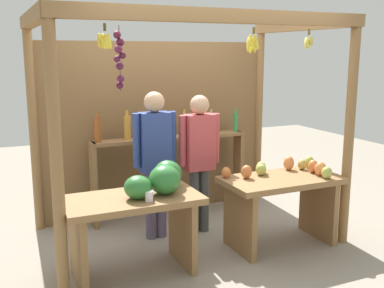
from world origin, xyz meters
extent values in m
plane|color=gray|center=(0.00, 0.00, 0.00)|extent=(12.00, 12.00, 0.00)
cylinder|color=olive|center=(-1.46, -0.86, 1.18)|extent=(0.10, 0.10, 2.36)
cylinder|color=olive|center=(1.46, -0.86, 1.18)|extent=(0.10, 0.10, 2.36)
cylinder|color=olive|center=(-1.46, 0.86, 1.18)|extent=(0.10, 0.10, 2.36)
cylinder|color=olive|center=(1.46, 0.86, 1.18)|extent=(0.10, 0.10, 2.36)
cube|color=olive|center=(0.00, -0.86, 2.30)|extent=(3.02, 0.12, 0.12)
cube|color=olive|center=(-1.46, 0.00, 2.30)|extent=(0.12, 1.82, 0.12)
cube|color=olive|center=(1.46, 0.00, 2.30)|extent=(0.12, 1.82, 0.12)
cube|color=brown|center=(0.00, 0.88, 1.06)|extent=(2.92, 0.04, 2.12)
cylinder|color=brown|center=(1.02, -0.69, 2.19)|extent=(0.02, 0.02, 0.06)
ellipsoid|color=#D1CC4C|center=(1.04, -0.69, 2.09)|extent=(0.04, 0.07, 0.11)
ellipsoid|color=#D1CC4C|center=(1.03, -0.66, 2.07)|extent=(0.07, 0.04, 0.11)
ellipsoid|color=#D1CC4C|center=(1.00, -0.68, 2.09)|extent=(0.06, 0.06, 0.11)
ellipsoid|color=#D1CC4C|center=(1.00, -0.71, 2.08)|extent=(0.05, 0.05, 0.11)
ellipsoid|color=#D1CC4C|center=(1.03, -0.72, 2.11)|extent=(0.07, 0.05, 0.11)
cylinder|color=brown|center=(-1.02, -0.77, 2.19)|extent=(0.02, 0.02, 0.06)
ellipsoid|color=yellow|center=(-1.00, -0.78, 2.09)|extent=(0.04, 0.07, 0.12)
ellipsoid|color=yellow|center=(-1.00, -0.74, 2.07)|extent=(0.07, 0.06, 0.13)
ellipsoid|color=yellow|center=(-1.02, -0.75, 2.08)|extent=(0.08, 0.04, 0.12)
ellipsoid|color=yellow|center=(-1.04, -0.75, 2.09)|extent=(0.07, 0.07, 0.13)
ellipsoid|color=yellow|center=(-1.07, -0.77, 2.09)|extent=(0.04, 0.06, 0.12)
ellipsoid|color=yellow|center=(-1.05, -0.80, 2.08)|extent=(0.05, 0.05, 0.12)
ellipsoid|color=yellow|center=(-1.02, -0.81, 2.08)|extent=(0.05, 0.04, 0.12)
ellipsoid|color=yellow|center=(-1.00, -0.80, 2.07)|extent=(0.07, 0.07, 0.13)
cylinder|color=brown|center=(0.36, -0.73, 2.19)|extent=(0.02, 0.02, 0.06)
ellipsoid|color=yellow|center=(0.39, -0.73, 2.06)|extent=(0.04, 0.06, 0.15)
ellipsoid|color=yellow|center=(0.38, -0.70, 2.05)|extent=(0.09, 0.06, 0.15)
ellipsoid|color=yellow|center=(0.33, -0.71, 2.07)|extent=(0.05, 0.06, 0.15)
ellipsoid|color=yellow|center=(0.34, -0.75, 2.09)|extent=(0.06, 0.06, 0.15)
ellipsoid|color=yellow|center=(0.37, -0.77, 2.08)|extent=(0.08, 0.05, 0.15)
cylinder|color=#4C422D|center=(-0.85, -0.58, 1.94)|extent=(0.01, 0.01, 0.55)
sphere|color=#47142D|center=(-0.87, -0.59, 2.14)|extent=(0.07, 0.07, 0.07)
sphere|color=#47142D|center=(-0.85, -0.59, 2.08)|extent=(0.07, 0.07, 0.07)
sphere|color=#601E42|center=(-0.87, -0.60, 2.02)|extent=(0.07, 0.07, 0.07)
sphere|color=#47142D|center=(-0.83, -0.60, 1.97)|extent=(0.06, 0.06, 0.06)
sphere|color=#511938|center=(-0.88, -0.59, 1.94)|extent=(0.06, 0.06, 0.06)
sphere|color=#511938|center=(-0.85, -0.56, 1.88)|extent=(0.07, 0.07, 0.07)
sphere|color=#511938|center=(-0.86, -0.60, 1.78)|extent=(0.06, 0.06, 0.06)
sphere|color=#47142D|center=(-0.86, -0.57, 1.72)|extent=(0.06, 0.06, 0.06)
cube|color=olive|center=(-0.80, -0.65, 0.70)|extent=(1.23, 0.64, 0.06)
cube|color=olive|center=(-1.29, -0.65, 0.34)|extent=(0.06, 0.58, 0.67)
cube|color=olive|center=(-0.31, -0.65, 0.34)|extent=(0.06, 0.58, 0.67)
ellipsoid|color=#2D7533|center=(-0.76, -0.72, 0.84)|extent=(0.33, 0.33, 0.21)
ellipsoid|color=#2D7533|center=(-0.39, -0.49, 0.86)|extent=(0.33, 0.33, 0.26)
ellipsoid|color=#2D7533|center=(-0.50, -0.68, 0.87)|extent=(0.40, 0.40, 0.27)
cylinder|color=white|center=(-0.70, -0.83, 0.78)|extent=(0.07, 0.07, 0.09)
cube|color=olive|center=(0.80, -0.65, 0.70)|extent=(1.23, 0.64, 0.06)
cube|color=olive|center=(0.31, -0.65, 0.34)|extent=(0.06, 0.58, 0.67)
cube|color=olive|center=(1.29, -0.65, 0.34)|extent=(0.06, 0.58, 0.67)
ellipsoid|color=#A8B24C|center=(0.69, -0.41, 0.80)|extent=(0.14, 0.14, 0.12)
ellipsoid|color=#A8B24C|center=(0.65, -0.49, 0.79)|extent=(0.14, 0.14, 0.12)
ellipsoid|color=#E07F47|center=(1.20, -0.76, 0.81)|extent=(0.13, 0.13, 0.15)
ellipsoid|color=#CC7038|center=(0.45, -0.53, 0.80)|extent=(0.15, 0.15, 0.14)
ellipsoid|color=#E07F47|center=(1.04, -0.42, 0.81)|extent=(0.16, 0.16, 0.15)
ellipsoid|color=#A8B24C|center=(1.18, -0.88, 0.80)|extent=(0.11, 0.11, 0.13)
ellipsoid|color=#CC7038|center=(1.21, -0.62, 0.80)|extent=(0.16, 0.16, 0.14)
ellipsoid|color=#B79E47|center=(1.19, -0.47, 0.79)|extent=(0.13, 0.13, 0.11)
ellipsoid|color=#CC7038|center=(0.27, -0.43, 0.79)|extent=(0.12, 0.12, 0.11)
ellipsoid|color=#A8B24C|center=(1.31, -0.44, 0.80)|extent=(0.12, 0.12, 0.13)
cube|color=olive|center=(-0.86, 0.65, 0.50)|extent=(0.05, 0.20, 1.00)
cube|color=olive|center=(1.03, 0.65, 0.50)|extent=(0.05, 0.20, 1.00)
cube|color=olive|center=(0.09, 0.65, 0.98)|extent=(1.90, 0.22, 0.04)
cylinder|color=#994C1E|center=(-0.80, 0.65, 1.14)|extent=(0.08, 0.08, 0.27)
cylinder|color=#994C1E|center=(-0.80, 0.65, 1.30)|extent=(0.04, 0.04, 0.06)
cylinder|color=gold|center=(-0.45, 0.65, 1.14)|extent=(0.08, 0.08, 0.28)
cylinder|color=gold|center=(-0.45, 0.65, 1.31)|extent=(0.04, 0.04, 0.06)
cylinder|color=silver|center=(-0.09, 0.65, 1.11)|extent=(0.07, 0.07, 0.22)
cylinder|color=silver|center=(-0.09, 0.65, 1.25)|extent=(0.03, 0.03, 0.06)
cylinder|color=gold|center=(0.27, 0.65, 1.13)|extent=(0.07, 0.07, 0.26)
cylinder|color=gold|center=(0.27, 0.65, 1.29)|extent=(0.03, 0.03, 0.06)
cylinder|color=#D8B266|center=(0.63, 0.65, 1.12)|extent=(0.06, 0.06, 0.24)
cylinder|color=#D8B266|center=(0.63, 0.65, 1.27)|extent=(0.03, 0.03, 0.06)
cylinder|color=#338C4C|center=(0.98, 0.65, 1.12)|extent=(0.06, 0.06, 0.23)
cylinder|color=#338C4C|center=(0.98, 0.65, 1.26)|extent=(0.03, 0.03, 0.06)
cylinder|color=#574E68|center=(-0.38, 0.06, 0.37)|extent=(0.11, 0.11, 0.75)
cylinder|color=#574E68|center=(-0.26, 0.06, 0.37)|extent=(0.11, 0.11, 0.75)
cube|color=#2D428C|center=(-0.32, 0.06, 1.07)|extent=(0.32, 0.19, 0.63)
cylinder|color=#2D428C|center=(-0.52, 0.06, 1.10)|extent=(0.08, 0.08, 0.57)
cylinder|color=#2D428C|center=(-0.12, 0.06, 1.10)|extent=(0.08, 0.08, 0.57)
sphere|color=tan|center=(-0.32, 0.06, 1.49)|extent=(0.22, 0.22, 0.22)
cylinder|color=#454746|center=(0.12, 0.03, 0.36)|extent=(0.11, 0.11, 0.72)
cylinder|color=#454746|center=(0.24, 0.03, 0.36)|extent=(0.11, 0.11, 0.72)
cube|color=#BF474C|center=(0.18, 0.03, 1.03)|extent=(0.32, 0.19, 0.61)
cylinder|color=#BF474C|center=(-0.02, 0.03, 1.06)|extent=(0.08, 0.08, 0.55)
cylinder|color=#BF474C|center=(0.38, 0.03, 1.06)|extent=(0.08, 0.08, 0.55)
sphere|color=tan|center=(0.18, 0.03, 1.44)|extent=(0.21, 0.21, 0.21)
camera|label=1|loc=(-1.92, -4.46, 2.00)|focal=43.27mm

